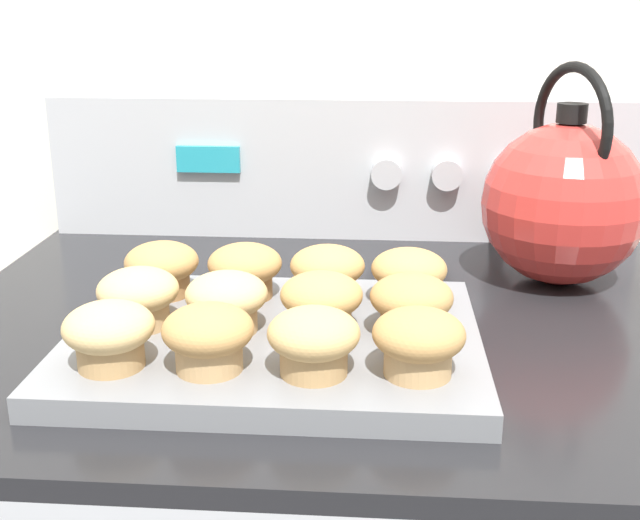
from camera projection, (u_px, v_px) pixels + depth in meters
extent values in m
cube|color=silver|center=(346.00, 15.00, 1.03)|extent=(8.00, 0.05, 2.40)
cube|color=black|center=(329.00, 320.00, 0.81)|extent=(0.77, 0.62, 0.02)
cube|color=#B7BABF|center=(343.00, 167.00, 1.04)|extent=(0.75, 0.05, 0.18)
cube|color=teal|center=(208.00, 159.00, 1.02)|extent=(0.08, 0.01, 0.03)
cylinder|color=#B7BABF|center=(386.00, 174.00, 1.00)|extent=(0.04, 0.02, 0.04)
cylinder|color=#B7BABF|center=(447.00, 175.00, 1.00)|extent=(0.04, 0.02, 0.04)
cylinder|color=#B7BABF|center=(508.00, 176.00, 0.99)|extent=(0.04, 0.02, 0.04)
cylinder|color=#B7BABF|center=(570.00, 177.00, 0.99)|extent=(0.04, 0.02, 0.04)
cube|color=slate|center=(275.00, 342.00, 0.71)|extent=(0.36, 0.28, 0.02)
cylinder|color=tan|center=(111.00, 350.00, 0.63)|extent=(0.05, 0.05, 0.03)
ellipsoid|color=tan|center=(109.00, 327.00, 0.62)|extent=(0.07, 0.07, 0.04)
cylinder|color=tan|center=(209.00, 353.00, 0.62)|extent=(0.05, 0.05, 0.03)
ellipsoid|color=#B2844C|center=(208.00, 329.00, 0.62)|extent=(0.07, 0.07, 0.04)
cylinder|color=tan|center=(311.00, 357.00, 0.62)|extent=(0.05, 0.05, 0.03)
ellipsoid|color=tan|center=(311.00, 333.00, 0.61)|extent=(0.07, 0.07, 0.04)
cylinder|color=tan|center=(418.00, 358.00, 0.62)|extent=(0.05, 0.05, 0.03)
ellipsoid|color=#B2844C|center=(419.00, 334.00, 0.61)|extent=(0.07, 0.07, 0.04)
cylinder|color=tan|center=(139.00, 311.00, 0.71)|extent=(0.05, 0.05, 0.03)
ellipsoid|color=tan|center=(138.00, 290.00, 0.70)|extent=(0.07, 0.07, 0.04)
cylinder|color=tan|center=(227.00, 316.00, 0.70)|extent=(0.05, 0.05, 0.03)
ellipsoid|color=tan|center=(226.00, 294.00, 0.69)|extent=(0.07, 0.07, 0.04)
cylinder|color=tan|center=(317.00, 316.00, 0.70)|extent=(0.05, 0.05, 0.03)
ellipsoid|color=tan|center=(317.00, 295.00, 0.69)|extent=(0.07, 0.07, 0.04)
cylinder|color=tan|center=(411.00, 319.00, 0.69)|extent=(0.05, 0.05, 0.03)
ellipsoid|color=#B2844C|center=(412.00, 297.00, 0.68)|extent=(0.07, 0.07, 0.04)
cylinder|color=olive|center=(163.00, 281.00, 0.78)|extent=(0.05, 0.05, 0.03)
ellipsoid|color=#B2844C|center=(162.00, 262.00, 0.78)|extent=(0.07, 0.07, 0.04)
cylinder|color=olive|center=(245.00, 283.00, 0.78)|extent=(0.05, 0.05, 0.03)
ellipsoid|color=#B2844C|center=(245.00, 263.00, 0.77)|extent=(0.07, 0.07, 0.04)
cylinder|color=#A37A4C|center=(326.00, 285.00, 0.77)|extent=(0.05, 0.05, 0.03)
ellipsoid|color=tan|center=(326.00, 265.00, 0.77)|extent=(0.07, 0.07, 0.04)
cylinder|color=tan|center=(408.00, 289.00, 0.76)|extent=(0.05, 0.05, 0.03)
ellipsoid|color=tan|center=(409.00, 269.00, 0.76)|extent=(0.07, 0.07, 0.04)
sphere|color=red|center=(563.00, 204.00, 0.86)|extent=(0.18, 0.18, 0.18)
cylinder|color=black|center=(572.00, 113.00, 0.83)|extent=(0.03, 0.03, 0.02)
cone|color=red|center=(525.00, 170.00, 0.93)|extent=(0.07, 0.09, 0.07)
torus|color=black|center=(571.00, 127.00, 0.84)|extent=(0.06, 0.13, 0.13)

